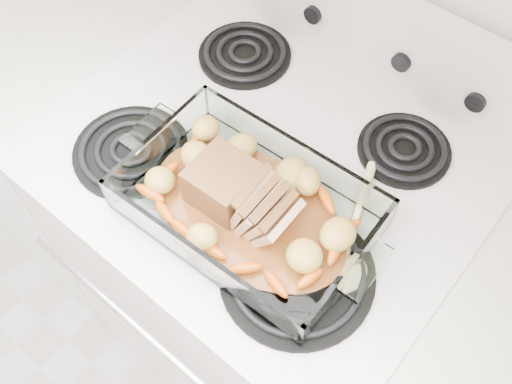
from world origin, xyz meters
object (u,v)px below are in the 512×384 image
Objects in this scene: electric_range at (265,260)px; pork_roast at (236,192)px; counter_left at (88,130)px; baking_dish at (248,209)px.

electric_range is 6.02× the size of pork_roast.
counter_left is 2.34× the size of baking_dish.
electric_range is at bearing 97.14° from pork_roast.
electric_range is 2.80× the size of baking_dish.
baking_dish is at bearing -64.27° from electric_range.
pork_roast is at bearing -74.53° from electric_range.
electric_range reaches higher than counter_left.
counter_left is 0.88m from pork_roast.
baking_dish is (0.73, -0.13, 0.50)m from counter_left.
counter_left is 5.02× the size of pork_roast.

